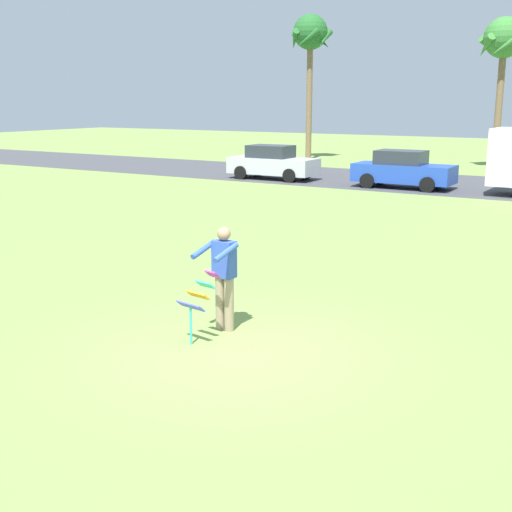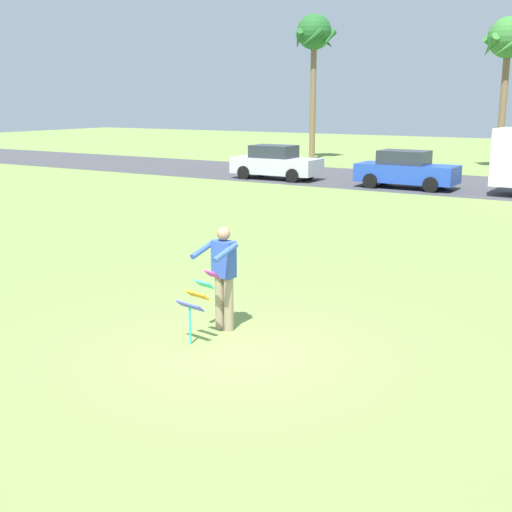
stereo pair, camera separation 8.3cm
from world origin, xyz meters
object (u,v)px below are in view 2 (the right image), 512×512
object	(u,v)px
parked_car_silver	(276,163)
parked_car_blue	(406,170)
person_kite_flyer	(223,274)
kite_held	(197,297)
palm_tree_left_near	(314,39)
palm_tree_right_near	(508,44)

from	to	relation	value
parked_car_silver	parked_car_blue	size ratio (longest dim) A/B	1.00
person_kite_flyer	kite_held	bearing A→B (deg)	-93.84
parked_car_blue	kite_held	bearing A→B (deg)	-80.00
parked_car_silver	parked_car_blue	distance (m)	6.39
kite_held	palm_tree_left_near	bearing A→B (deg)	113.67
parked_car_silver	palm_tree_right_near	bearing A→B (deg)	51.21
kite_held	parked_car_silver	size ratio (longest dim) A/B	0.26
parked_car_blue	palm_tree_left_near	xyz separation A→B (m)	(-9.74, 10.44, 6.52)
person_kite_flyer	parked_car_silver	size ratio (longest dim) A/B	0.41
parked_car_blue	palm_tree_left_near	world-z (taller)	palm_tree_left_near
palm_tree_right_near	parked_car_silver	bearing A→B (deg)	-128.79
parked_car_silver	parked_car_blue	bearing A→B (deg)	0.00
parked_car_blue	palm_tree_right_near	size ratio (longest dim) A/B	0.53
person_kite_flyer	palm_tree_right_near	bearing A→B (deg)	93.62
person_kite_flyer	palm_tree_left_near	world-z (taller)	palm_tree_left_near
kite_held	palm_tree_right_near	world-z (taller)	palm_tree_right_near
person_kite_flyer	palm_tree_left_near	size ratio (longest dim) A/B	0.20
parked_car_silver	palm_tree_left_near	world-z (taller)	palm_tree_left_near
person_kite_flyer	kite_held	xyz separation A→B (m)	(-0.04, -0.65, -0.23)
kite_held	parked_car_silver	distance (m)	22.01
palm_tree_left_near	person_kite_flyer	bearing A→B (deg)	-65.79
kite_held	parked_car_blue	size ratio (longest dim) A/B	0.26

